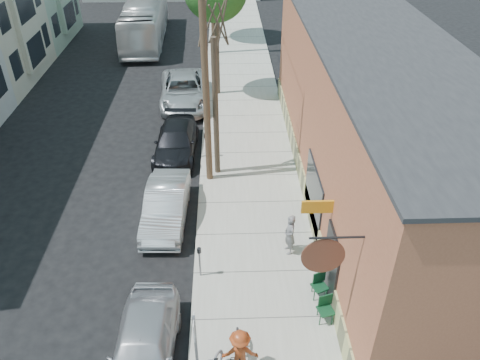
{
  "coord_description": "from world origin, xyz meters",
  "views": [
    {
      "loc": [
        3.21,
        -11.55,
        11.99
      ],
      "look_at": [
        3.74,
        3.67,
        1.5
      ],
      "focal_mm": 35.0,
      "sensor_mm": 36.0,
      "label": 1
    }
  ],
  "objects_px": {
    "car_2": "(176,142)",
    "parking_meter_far": "(206,142)",
    "patio_chair_b": "(326,310)",
    "car_3": "(184,91)",
    "tree_bare": "(216,110)",
    "car_0": "(144,347)",
    "car_1": "(166,205)",
    "patio_chair_a": "(320,286)",
    "utility_pole_near": "(203,65)",
    "bus": "(145,20)",
    "parking_meter_near": "(200,257)",
    "patron_grey": "(290,235)",
    "sign_post": "(196,345)",
    "cyclist": "(240,352)"
  },
  "relations": [
    {
      "from": "car_2",
      "to": "parking_meter_far",
      "type": "bearing_deg",
      "value": -19.48
    },
    {
      "from": "patio_chair_b",
      "to": "car_3",
      "type": "distance_m",
      "value": 17.01
    },
    {
      "from": "tree_bare",
      "to": "car_0",
      "type": "relative_size",
      "value": 1.43
    },
    {
      "from": "parking_meter_far",
      "to": "car_1",
      "type": "distance_m",
      "value": 4.75
    },
    {
      "from": "patio_chair_a",
      "to": "parking_meter_far",
      "type": "bearing_deg",
      "value": 91.25
    },
    {
      "from": "utility_pole_near",
      "to": "car_0",
      "type": "bearing_deg",
      "value": -99.79
    },
    {
      "from": "car_3",
      "to": "bus",
      "type": "height_order",
      "value": "bus"
    },
    {
      "from": "car_0",
      "to": "bus",
      "type": "bearing_deg",
      "value": 99.21
    },
    {
      "from": "car_1",
      "to": "bus",
      "type": "xyz_separation_m",
      "value": [
        -3.72,
        22.67,
        0.89
      ]
    },
    {
      "from": "parking_meter_near",
      "to": "patron_grey",
      "type": "height_order",
      "value": "patron_grey"
    },
    {
      "from": "parking_meter_near",
      "to": "tree_bare",
      "type": "bearing_deg",
      "value": 85.14
    },
    {
      "from": "utility_pole_near",
      "to": "car_2",
      "type": "xyz_separation_m",
      "value": [
        -1.59,
        2.37,
        -4.72
      ]
    },
    {
      "from": "car_0",
      "to": "parking_meter_near",
      "type": "bearing_deg",
      "value": 67.89
    },
    {
      "from": "bus",
      "to": "car_2",
      "type": "bearing_deg",
      "value": -80.03
    },
    {
      "from": "parking_meter_far",
      "to": "patio_chair_a",
      "type": "distance_m",
      "value": 9.65
    },
    {
      "from": "car_2",
      "to": "tree_bare",
      "type": "bearing_deg",
      "value": -40.97
    },
    {
      "from": "patron_grey",
      "to": "sign_post",
      "type": "bearing_deg",
      "value": -41.94
    },
    {
      "from": "tree_bare",
      "to": "bus",
      "type": "distance_m",
      "value": 20.34
    },
    {
      "from": "patio_chair_a",
      "to": "cyclist",
      "type": "bearing_deg",
      "value": -158.37
    },
    {
      "from": "car_2",
      "to": "bus",
      "type": "relative_size",
      "value": 0.41
    },
    {
      "from": "tree_bare",
      "to": "car_3",
      "type": "relative_size",
      "value": 1.07
    },
    {
      "from": "parking_meter_near",
      "to": "car_1",
      "type": "height_order",
      "value": "car_1"
    },
    {
      "from": "utility_pole_near",
      "to": "patio_chair_b",
      "type": "xyz_separation_m",
      "value": [
        3.77,
        -7.99,
        -4.82
      ]
    },
    {
      "from": "patio_chair_b",
      "to": "car_0",
      "type": "height_order",
      "value": "car_0"
    },
    {
      "from": "parking_meter_far",
      "to": "tree_bare",
      "type": "bearing_deg",
      "value": -66.98
    },
    {
      "from": "patio_chair_b",
      "to": "car_2",
      "type": "bearing_deg",
      "value": 101.75
    },
    {
      "from": "parking_meter_far",
      "to": "bus",
      "type": "distance_m",
      "value": 18.89
    },
    {
      "from": "car_2",
      "to": "car_3",
      "type": "xyz_separation_m",
      "value": [
        0.0,
        5.78,
        0.11
      ]
    },
    {
      "from": "parking_meter_near",
      "to": "car_2",
      "type": "height_order",
      "value": "parking_meter_near"
    },
    {
      "from": "car_0",
      "to": "car_1",
      "type": "bearing_deg",
      "value": 91.94
    },
    {
      "from": "utility_pole_near",
      "to": "patio_chair_b",
      "type": "height_order",
      "value": "utility_pole_near"
    },
    {
      "from": "sign_post",
      "to": "parking_meter_near",
      "type": "relative_size",
      "value": 2.26
    },
    {
      "from": "sign_post",
      "to": "cyclist",
      "type": "relative_size",
      "value": 1.78
    },
    {
      "from": "parking_meter_far",
      "to": "utility_pole_near",
      "type": "distance_m",
      "value": 4.78
    },
    {
      "from": "utility_pole_near",
      "to": "patio_chair_a",
      "type": "xyz_separation_m",
      "value": [
        3.76,
        -7.02,
        -4.82
      ]
    },
    {
      "from": "car_0",
      "to": "car_2",
      "type": "relative_size",
      "value": 0.91
    },
    {
      "from": "patio_chair_b",
      "to": "car_1",
      "type": "bearing_deg",
      "value": 119.88
    },
    {
      "from": "sign_post",
      "to": "patio_chair_b",
      "type": "bearing_deg",
      "value": 27.93
    },
    {
      "from": "car_3",
      "to": "patron_grey",
      "type": "bearing_deg",
      "value": -74.4
    },
    {
      "from": "car_2",
      "to": "patron_grey",
      "type": "bearing_deg",
      "value": -55.56
    },
    {
      "from": "patio_chair_a",
      "to": "patio_chair_b",
      "type": "height_order",
      "value": "same"
    },
    {
      "from": "parking_meter_far",
      "to": "tree_bare",
      "type": "height_order",
      "value": "tree_bare"
    },
    {
      "from": "parking_meter_far",
      "to": "car_3",
      "type": "relative_size",
      "value": 0.21
    },
    {
      "from": "sign_post",
      "to": "cyclist",
      "type": "distance_m",
      "value": 1.5
    },
    {
      "from": "car_1",
      "to": "parking_meter_near",
      "type": "bearing_deg",
      "value": -64.0
    },
    {
      "from": "parking_meter_near",
      "to": "tree_bare",
      "type": "xyz_separation_m",
      "value": [
        0.55,
        6.47,
        2.27
      ]
    },
    {
      "from": "sign_post",
      "to": "car_0",
      "type": "bearing_deg",
      "value": 152.75
    },
    {
      "from": "tree_bare",
      "to": "car_1",
      "type": "distance_m",
      "value": 4.55
    },
    {
      "from": "utility_pole_near",
      "to": "car_3",
      "type": "distance_m",
      "value": 9.49
    },
    {
      "from": "patron_grey",
      "to": "tree_bare",
      "type": "bearing_deg",
      "value": -165.27
    }
  ]
}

